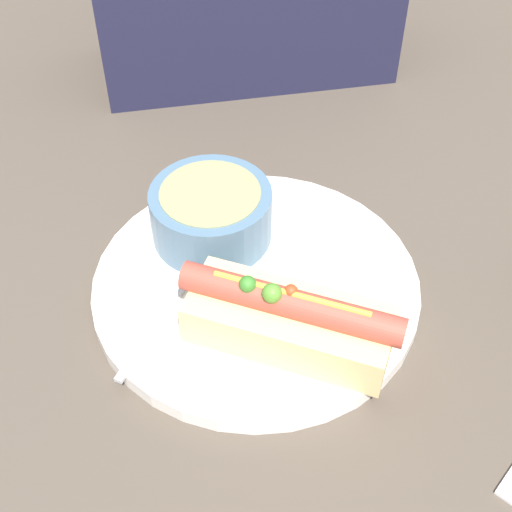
{
  "coord_description": "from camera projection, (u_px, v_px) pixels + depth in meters",
  "views": [
    {
      "loc": [
        -0.08,
        -0.42,
        0.49
      ],
      "look_at": [
        0.0,
        0.0,
        0.05
      ],
      "focal_mm": 50.0,
      "sensor_mm": 36.0,
      "label": 1
    }
  ],
  "objects": [
    {
      "name": "spoon",
      "position": [
        190.0,
        275.0,
        0.64
      ],
      "size": [
        0.11,
        0.14,
        0.01
      ],
      "rotation": [
        0.0,
        0.0,
        0.96
      ],
      "color": "#B7B7BC",
      "rests_on": "dinner_plate"
    },
    {
      "name": "dinner_plate",
      "position": [
        256.0,
        286.0,
        0.64
      ],
      "size": [
        0.29,
        0.29,
        0.02
      ],
      "color": "white",
      "rests_on": "ground_plane"
    },
    {
      "name": "ground_plane",
      "position": [
        256.0,
        291.0,
        0.65
      ],
      "size": [
        4.0,
        4.0,
        0.0
      ],
      "primitive_type": "plane",
      "color": "#4C4238"
    },
    {
      "name": "hot_dog",
      "position": [
        289.0,
        319.0,
        0.58
      ],
      "size": [
        0.18,
        0.14,
        0.07
      ],
      "rotation": [
        0.0,
        0.0,
        -0.53
      ],
      "color": "#E5C17F",
      "rests_on": "dinner_plate"
    },
    {
      "name": "soup_bowl",
      "position": [
        211.0,
        212.0,
        0.66
      ],
      "size": [
        0.11,
        0.11,
        0.05
      ],
      "color": "slate",
      "rests_on": "dinner_plate"
    }
  ]
}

